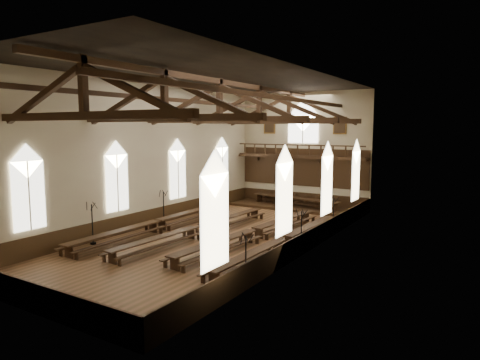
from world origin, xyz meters
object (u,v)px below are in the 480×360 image
(high_table, at_px, (295,199))
(candelabrum_left_near, at_px, (93,231))
(dais, at_px, (295,207))
(candelabrum_right_mid, at_px, (301,238))
(refectory_row_c, at_px, (254,232))
(candelabrum_right_near, at_px, (246,268))
(candelabrum_right_far, at_px, (333,220))
(candelabrum_left_mid, at_px, (164,214))
(refectory_row_d, at_px, (284,241))
(candelabrum_left_far, at_px, (205,203))
(refectory_row_b, at_px, (198,228))
(refectory_row_a, at_px, (158,223))

(high_table, xyz_separation_m, candelabrum_left_near, (-5.56, -16.74, -0.08))
(dais, distance_m, candelabrum_right_mid, 12.68)
(candelabrum_right_mid, bearing_deg, refectory_row_c, 173.18)
(candelabrum_right_near, distance_m, candelabrum_right_far, 11.50)
(high_table, height_order, candelabrum_left_mid, candelabrum_left_mid)
(high_table, relative_size, candelabrum_right_far, 3.43)
(refectory_row_d, height_order, candelabrum_left_far, candelabrum_left_far)
(refectory_row_b, bearing_deg, candelabrum_left_mid, 160.00)
(refectory_row_b, distance_m, candelabrum_left_far, 7.81)
(refectory_row_b, xyz_separation_m, refectory_row_c, (3.55, 1.01, 0.02))
(candelabrum_left_far, height_order, candelabrum_right_mid, candelabrum_left_far)
(refectory_row_c, relative_size, candelabrum_right_near, 6.28)
(refectory_row_a, xyz_separation_m, candelabrum_left_far, (-1.08, 6.85, 0.24))
(candelabrum_left_near, height_order, candelabrum_left_mid, candelabrum_left_near)
(candelabrum_left_far, bearing_deg, candelabrum_right_mid, -28.15)
(refectory_row_b, relative_size, candelabrum_left_mid, 5.69)
(dais, distance_m, candelabrum_left_far, 7.81)
(dais, relative_size, candelabrum_right_mid, 4.78)
(refectory_row_b, height_order, high_table, high_table)
(candelabrum_right_mid, bearing_deg, high_table, 115.96)
(candelabrum_right_far, bearing_deg, high_table, 132.62)
(dais, relative_size, candelabrum_right_near, 4.96)
(refectory_row_b, relative_size, candelabrum_right_mid, 5.95)
(candelabrum_left_near, bearing_deg, refectory_row_d, 25.79)
(candelabrum_right_near, bearing_deg, candelabrum_right_far, 90.00)
(refectory_row_d, relative_size, candelabrum_left_mid, 5.64)
(dais, xyz_separation_m, candelabrum_right_far, (5.54, -6.03, 0.62))
(refectory_row_b, xyz_separation_m, candelabrum_left_near, (-4.24, -4.74, 0.25))
(candelabrum_right_far, bearing_deg, candelabrum_left_mid, -158.24)
(refectory_row_d, distance_m, dais, 12.70)
(refectory_row_c, height_order, candelabrum_right_far, candelabrum_right_far)
(refectory_row_c, distance_m, dais, 11.23)
(candelabrum_left_mid, bearing_deg, refectory_row_c, -3.92)
(refectory_row_a, xyz_separation_m, dais, (4.48, 12.30, -0.46))
(high_table, height_order, candelabrum_right_near, candelabrum_right_near)
(refectory_row_a, height_order, candelabrum_right_mid, candelabrum_right_mid)
(candelabrum_right_near, bearing_deg, candelabrum_left_mid, 147.49)
(refectory_row_c, xyz_separation_m, candelabrum_right_mid, (3.31, -0.40, 0.18))
(refectory_row_b, xyz_separation_m, candelabrum_left_far, (-4.24, 6.55, 0.28))
(candelabrum_right_mid, bearing_deg, refectory_row_b, -174.89)
(refectory_row_b, xyz_separation_m, high_table, (1.31, 12.00, 0.34))
(refectory_row_d, bearing_deg, candelabrum_left_mid, 172.49)
(refectory_row_b, height_order, candelabrum_left_mid, candelabrum_left_mid)
(high_table, bearing_deg, refectory_row_c, -78.49)
(refectory_row_c, distance_m, refectory_row_d, 2.56)
(refectory_row_b, relative_size, candelabrum_right_near, 6.18)
(candelabrum_right_near, bearing_deg, refectory_row_b, 141.12)
(refectory_row_c, relative_size, candelabrum_left_far, 5.42)
(high_table, relative_size, candelabrum_left_mid, 3.31)
(high_table, bearing_deg, refectory_row_a, -110.01)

